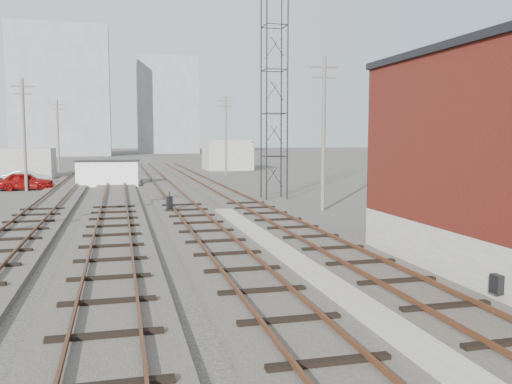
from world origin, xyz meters
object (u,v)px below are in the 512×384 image
object	(u,v)px
switch_stand	(170,204)
site_trailer	(108,173)
car_red	(26,181)
car_silver	(27,178)

from	to	relation	value
switch_stand	site_trailer	xyz separation A→B (m)	(-3.71, 19.20, 0.60)
switch_stand	site_trailer	size ratio (longest dim) A/B	0.21
car_red	car_silver	distance (m)	5.29
switch_stand	site_trailer	bearing A→B (deg)	77.16
site_trailer	car_silver	world-z (taller)	site_trailer
car_red	switch_stand	bearing A→B (deg)	-150.70
site_trailer	car_red	distance (m)	6.94
site_trailer	car_silver	xyz separation A→B (m)	(-7.23, 2.99, -0.50)
site_trailer	car_red	size ratio (longest dim) A/B	1.30
site_trailer	car_silver	distance (m)	7.84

